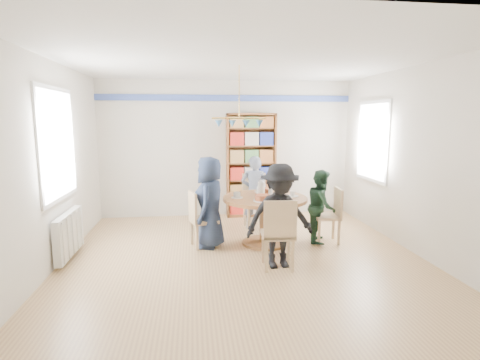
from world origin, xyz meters
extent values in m
plane|color=tan|center=(0.00, 0.00, 0.00)|extent=(5.00, 5.00, 0.00)
plane|color=white|center=(0.00, 0.00, 2.70)|extent=(5.00, 5.00, 0.00)
plane|color=beige|center=(0.00, 2.50, 1.35)|extent=(5.00, 0.00, 5.00)
plane|color=beige|center=(0.00, -2.50, 1.35)|extent=(5.00, 0.00, 5.00)
plane|color=beige|center=(-2.50, 0.00, 1.35)|extent=(0.00, 5.00, 5.00)
plane|color=beige|center=(2.50, 0.00, 1.35)|extent=(0.00, 5.00, 5.00)
cube|color=#384E9B|center=(0.00, 2.48, 2.35)|extent=(5.00, 0.02, 0.12)
cube|color=white|center=(-2.48, 0.30, 1.60)|extent=(0.03, 1.32, 1.52)
cube|color=white|center=(-2.46, 0.30, 1.60)|extent=(0.01, 1.20, 1.40)
cube|color=white|center=(2.48, 1.30, 1.55)|extent=(0.03, 1.12, 1.42)
cube|color=white|center=(2.46, 1.30, 1.55)|extent=(0.01, 1.00, 1.30)
cylinder|color=gold|center=(0.00, 0.50, 2.33)|extent=(0.01, 0.01, 0.75)
cylinder|color=gold|center=(0.00, 0.50, 1.95)|extent=(0.80, 0.02, 0.02)
cone|color=teal|center=(-0.30, 0.50, 1.87)|extent=(0.11, 0.11, 0.10)
cone|color=teal|center=(-0.10, 0.50, 1.87)|extent=(0.11, 0.11, 0.10)
cone|color=teal|center=(0.10, 0.50, 1.87)|extent=(0.11, 0.11, 0.10)
cone|color=teal|center=(0.30, 0.50, 1.87)|extent=(0.11, 0.11, 0.10)
cube|color=silver|center=(-2.42, 0.30, 0.35)|extent=(0.10, 1.00, 0.60)
cube|color=silver|center=(-2.36, -0.10, 0.35)|extent=(0.02, 0.06, 0.56)
cube|color=silver|center=(-2.36, 0.10, 0.35)|extent=(0.02, 0.06, 0.56)
cube|color=silver|center=(-2.36, 0.30, 0.35)|extent=(0.02, 0.06, 0.56)
cube|color=silver|center=(-2.36, 0.50, 0.35)|extent=(0.02, 0.06, 0.56)
cube|color=silver|center=(-2.36, 0.70, 0.35)|extent=(0.02, 0.06, 0.56)
cylinder|color=brown|center=(0.41, 0.56, 0.72)|extent=(1.30, 1.30, 0.05)
cylinder|color=brown|center=(0.41, 0.56, 0.35)|extent=(0.16, 0.16, 0.70)
cylinder|color=brown|center=(0.41, 0.56, 0.02)|extent=(0.70, 0.70, 0.04)
cube|color=tan|center=(-0.53, 0.57, 0.41)|extent=(0.46, 0.46, 0.05)
cube|color=tan|center=(-0.70, 0.52, 0.63)|extent=(0.13, 0.38, 0.45)
cube|color=tan|center=(-0.35, 0.46, 0.19)|extent=(0.04, 0.04, 0.39)
cube|color=tan|center=(-0.42, 0.75, 0.19)|extent=(0.04, 0.04, 0.39)
cube|color=tan|center=(-0.64, 0.38, 0.19)|extent=(0.04, 0.04, 0.39)
cube|color=tan|center=(-0.72, 0.68, 0.19)|extent=(0.04, 0.04, 0.39)
cube|color=tan|center=(1.40, 0.54, 0.41)|extent=(0.42, 0.42, 0.05)
cube|color=tan|center=(1.57, 0.52, 0.64)|extent=(0.07, 0.39, 0.46)
cube|color=tan|center=(1.26, 0.70, 0.20)|extent=(0.04, 0.04, 0.39)
cube|color=tan|center=(1.23, 0.39, 0.20)|extent=(0.04, 0.04, 0.39)
cube|color=tan|center=(1.57, 0.68, 0.20)|extent=(0.04, 0.04, 0.39)
cube|color=tan|center=(1.54, 0.37, 0.20)|extent=(0.04, 0.04, 0.39)
cube|color=tan|center=(0.43, 1.46, 0.46)|extent=(0.45, 0.45, 0.05)
cube|color=tan|center=(0.42, 1.66, 0.71)|extent=(0.43, 0.07, 0.51)
cube|color=tan|center=(0.27, 1.28, 0.22)|extent=(0.04, 0.04, 0.44)
cube|color=tan|center=(0.61, 1.30, 0.22)|extent=(0.04, 0.04, 0.44)
cube|color=tan|center=(0.25, 1.63, 0.22)|extent=(0.04, 0.04, 0.44)
cube|color=tan|center=(0.59, 1.65, 0.22)|extent=(0.04, 0.04, 0.44)
cube|color=tan|center=(0.40, -0.39, 0.44)|extent=(0.45, 0.45, 0.05)
cube|color=tan|center=(0.38, -0.58, 0.69)|extent=(0.42, 0.07, 0.49)
cube|color=tan|center=(0.58, -0.24, 0.21)|extent=(0.04, 0.04, 0.42)
cube|color=tan|center=(0.24, -0.21, 0.21)|extent=(0.04, 0.04, 0.42)
cube|color=tan|center=(0.55, -0.57, 0.21)|extent=(0.04, 0.04, 0.42)
cube|color=tan|center=(0.22, -0.54, 0.21)|extent=(0.04, 0.04, 0.42)
imported|color=#1A243B|center=(-0.44, 0.55, 0.69)|extent=(0.60, 0.77, 1.39)
imported|color=#183020|center=(1.32, 0.58, 0.58)|extent=(0.60, 0.67, 1.16)
imported|color=gray|center=(0.39, 1.47, 0.65)|extent=(0.53, 0.41, 1.30)
imported|color=black|center=(0.42, -0.37, 0.69)|extent=(0.93, 0.59, 1.37)
cube|color=brown|center=(0.00, 2.34, 1.03)|extent=(0.04, 0.29, 2.05)
cube|color=brown|center=(0.94, 2.34, 1.03)|extent=(0.04, 0.29, 2.05)
cube|color=brown|center=(0.47, 2.34, 2.04)|extent=(0.98, 0.29, 0.04)
cube|color=brown|center=(0.47, 2.34, 0.03)|extent=(0.98, 0.29, 0.06)
cube|color=brown|center=(0.47, 2.48, 1.03)|extent=(0.98, 0.02, 2.05)
cube|color=brown|center=(0.47, 2.34, 0.39)|extent=(0.92, 0.27, 0.02)
cube|color=brown|center=(0.47, 2.34, 0.73)|extent=(0.92, 0.27, 0.02)
cube|color=brown|center=(0.47, 2.34, 1.08)|extent=(0.92, 0.27, 0.02)
cube|color=brown|center=(0.47, 2.34, 1.42)|extent=(0.92, 0.27, 0.02)
cube|color=brown|center=(0.47, 2.34, 1.76)|extent=(0.92, 0.27, 0.02)
cube|color=#B4261B|center=(0.17, 2.32, 0.19)|extent=(0.27, 0.22, 0.25)
cube|color=silver|center=(0.47, 2.32, 0.19)|extent=(0.27, 0.22, 0.25)
cube|color=navy|center=(0.76, 2.32, 0.19)|extent=(0.27, 0.22, 0.25)
cube|color=#AF8046|center=(0.17, 2.32, 0.53)|extent=(0.27, 0.22, 0.25)
cube|color=#4B7C44|center=(0.47, 2.32, 0.53)|extent=(0.27, 0.22, 0.25)
cube|color=#995829|center=(0.76, 2.32, 0.53)|extent=(0.27, 0.22, 0.25)
cube|color=#B4261B|center=(0.17, 2.32, 0.87)|extent=(0.27, 0.22, 0.25)
cube|color=silver|center=(0.47, 2.32, 0.87)|extent=(0.27, 0.22, 0.25)
cube|color=navy|center=(0.76, 2.32, 0.87)|extent=(0.27, 0.22, 0.25)
cube|color=#AF8046|center=(0.17, 2.32, 1.22)|extent=(0.27, 0.22, 0.25)
cube|color=#4B7C44|center=(0.47, 2.32, 1.22)|extent=(0.27, 0.22, 0.25)
cube|color=#995829|center=(0.76, 2.32, 1.22)|extent=(0.27, 0.22, 0.25)
cube|color=#B4261B|center=(0.17, 2.32, 1.56)|extent=(0.27, 0.22, 0.25)
cube|color=silver|center=(0.47, 2.32, 1.56)|extent=(0.27, 0.22, 0.25)
cube|color=navy|center=(0.76, 2.32, 1.56)|extent=(0.27, 0.22, 0.25)
cube|color=#AF8046|center=(0.17, 2.32, 1.88)|extent=(0.27, 0.22, 0.21)
cube|color=#4B7C44|center=(0.47, 2.32, 1.88)|extent=(0.27, 0.22, 0.21)
cube|color=#995829|center=(0.76, 2.32, 1.88)|extent=(0.27, 0.22, 0.21)
cylinder|color=white|center=(0.36, 0.64, 0.86)|extent=(0.11, 0.11, 0.22)
sphere|color=white|center=(0.36, 0.64, 0.97)|extent=(0.08, 0.08, 0.08)
cylinder|color=silver|center=(0.52, 0.67, 0.88)|extent=(0.06, 0.06, 0.25)
cylinder|color=teal|center=(0.52, 0.67, 1.01)|extent=(0.03, 0.03, 0.03)
cylinder|color=white|center=(0.45, 0.82, 0.76)|extent=(0.27, 0.27, 0.01)
cylinder|color=brown|center=(0.45, 0.82, 0.80)|extent=(0.22, 0.22, 0.08)
cylinder|color=white|center=(0.32, 0.29, 0.76)|extent=(0.27, 0.27, 0.01)
cylinder|color=brown|center=(0.32, 0.29, 0.80)|extent=(0.22, 0.22, 0.08)
cylinder|color=white|center=(-0.03, 0.56, 0.75)|extent=(0.18, 0.18, 0.01)
imported|color=white|center=(-0.03, 0.56, 0.79)|extent=(0.11, 0.11, 0.09)
cylinder|color=white|center=(0.84, 0.56, 0.75)|extent=(0.18, 0.18, 0.01)
imported|color=white|center=(0.84, 0.56, 0.79)|extent=(0.09, 0.09, 0.08)
cylinder|color=white|center=(0.41, 1.00, 0.75)|extent=(0.18, 0.18, 0.01)
imported|color=white|center=(0.41, 1.00, 0.79)|extent=(0.11, 0.11, 0.09)
cylinder|color=white|center=(0.41, 0.13, 0.75)|extent=(0.18, 0.18, 0.01)
imported|color=white|center=(0.41, 0.13, 0.79)|extent=(0.09, 0.09, 0.08)
camera|label=1|loc=(-0.69, -4.99, 1.92)|focal=28.00mm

